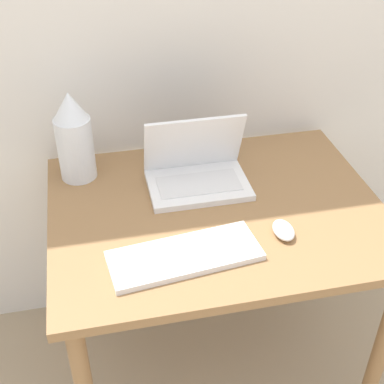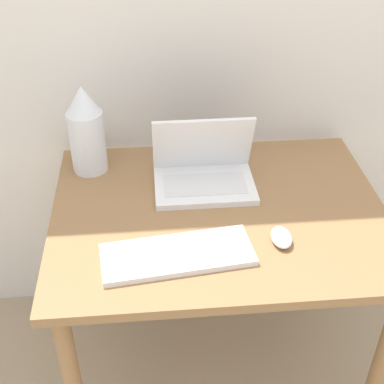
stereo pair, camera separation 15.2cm
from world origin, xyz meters
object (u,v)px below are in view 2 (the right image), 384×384
at_px(laptop, 204,171).
at_px(vase, 86,130).
at_px(mouse, 281,237).
at_px(keyboard, 177,254).

xyz_separation_m(laptop, vase, (-0.37, 0.12, 0.10)).
height_order(mouse, vase, vase).
xyz_separation_m(laptop, keyboard, (-0.11, -0.34, -0.04)).
distance_m(mouse, vase, 0.71).
relative_size(keyboard, vase, 1.42).
bearing_deg(keyboard, laptop, 72.46).
xyz_separation_m(keyboard, vase, (-0.26, 0.47, 0.14)).
bearing_deg(keyboard, vase, 119.23).
distance_m(laptop, vase, 0.40).
xyz_separation_m(keyboard, mouse, (0.29, 0.04, 0.01)).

